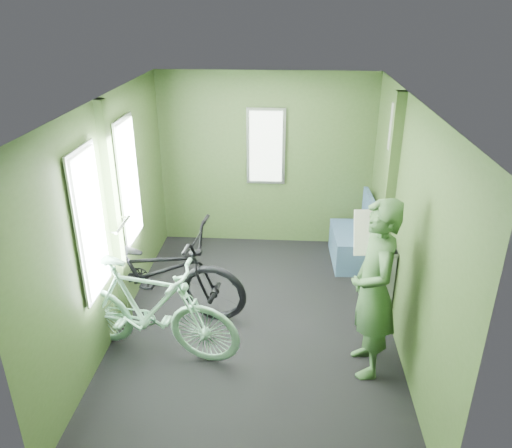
{
  "coord_description": "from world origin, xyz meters",
  "views": [
    {
      "loc": [
        0.3,
        -4.29,
        3.1
      ],
      "look_at": [
        0.0,
        0.1,
        1.1
      ],
      "focal_mm": 35.0,
      "sensor_mm": 36.0,
      "label": 1
    }
  ],
  "objects": [
    {
      "name": "passenger",
      "position": [
        1.05,
        -0.59,
        0.83
      ],
      "size": [
        0.45,
        0.7,
        1.65
      ],
      "rotation": [
        0.0,
        0.0,
        -1.47
      ],
      "color": "#395E33",
      "rests_on": "ground"
    },
    {
      "name": "room",
      "position": [
        -0.04,
        0.04,
        1.44
      ],
      "size": [
        4.0,
        4.02,
        2.31
      ],
      "color": "black",
      "rests_on": "ground"
    },
    {
      "name": "bicycle_mint",
      "position": [
        -0.94,
        -0.55,
        0.0
      ],
      "size": [
        1.83,
        0.98,
        1.1
      ],
      "primitive_type": "imported",
      "rotation": [
        0.0,
        -0.13,
        1.36
      ],
      "color": "#86C5A3",
      "rests_on": "ground"
    },
    {
      "name": "bench_seat",
      "position": [
        1.14,
        1.45,
        0.26
      ],
      "size": [
        0.49,
        0.84,
        0.87
      ],
      "rotation": [
        0.0,
        0.0,
        0.04
      ],
      "color": "navy",
      "rests_on": "ground"
    },
    {
      "name": "bicycle_black",
      "position": [
        -1.09,
        0.14,
        0.0
      ],
      "size": [
        2.14,
        1.17,
        1.15
      ],
      "primitive_type": "imported",
      "rotation": [
        0.0,
        -0.13,
        1.4
      ],
      "color": "black",
      "rests_on": "ground"
    },
    {
      "name": "waste_box",
      "position": [
        1.26,
        0.23,
        0.42
      ],
      "size": [
        0.25,
        0.35,
        0.84
      ],
      "primitive_type": "cube",
      "color": "slate",
      "rests_on": "ground"
    }
  ]
}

